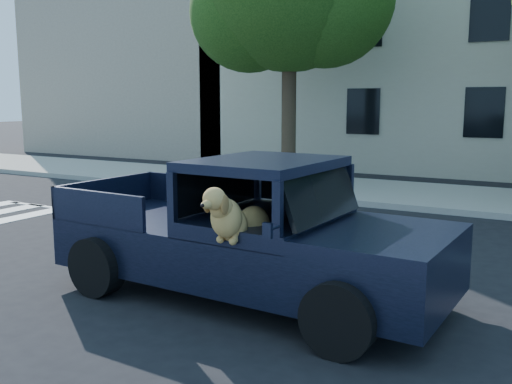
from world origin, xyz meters
TOP-DOWN VIEW (x-y plane):
  - ground at (0.00, 0.00)m, footprint 120.00×120.00m
  - far_sidewalk at (0.00, 9.20)m, footprint 60.00×4.00m
  - lane_stripes at (2.00, 3.40)m, footprint 21.60×0.14m
  - building_left at (-15.00, 16.50)m, footprint 12.00×6.00m
  - pickup_truck at (-0.04, 0.20)m, footprint 5.24×2.75m

SIDE VIEW (x-z plane):
  - ground at x=0.00m, z-range 0.00..0.00m
  - lane_stripes at x=2.00m, z-range 0.00..0.01m
  - far_sidewalk at x=0.00m, z-range 0.00..0.15m
  - pickup_truck at x=-0.04m, z-range -0.30..1.55m
  - building_left at x=-15.00m, z-range 0.00..8.00m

